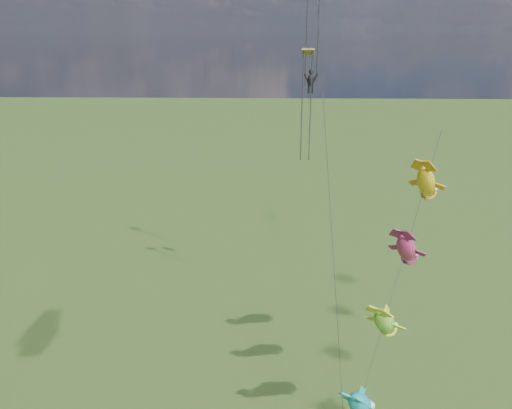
{
  "coord_description": "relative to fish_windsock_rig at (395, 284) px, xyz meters",
  "views": [
    {
      "loc": [
        12.64,
        -18.92,
        21.62
      ],
      "look_at": [
        11.75,
        12.07,
        10.73
      ],
      "focal_mm": 35.0,
      "sensor_mm": 36.0,
      "label": 1
    }
  ],
  "objects": [
    {
      "name": "parafoil_rig",
      "position": [
        -3.63,
        14.44,
        9.55
      ],
      "size": [
        2.44,
        17.46,
        25.87
      ],
      "rotation": [
        0.0,
        0.0,
        0.16
      ],
      "color": "brown",
      "rests_on": "ground"
    },
    {
      "name": "fish_windsock_rig",
      "position": [
        0.0,
        0.0,
        0.0
      ],
      "size": [
        8.11,
        13.87,
        16.02
      ],
      "rotation": [
        0.0,
        0.0,
        -0.2
      ],
      "color": "brown",
      "rests_on": "ground"
    }
  ]
}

